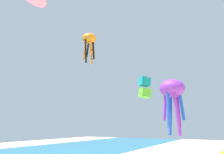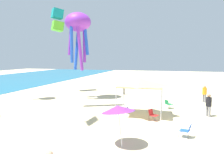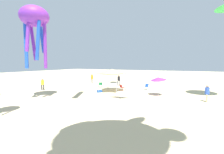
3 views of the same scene
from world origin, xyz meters
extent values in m
cube|color=beige|center=(0.00, 0.00, -0.05)|extent=(120.00, 120.00, 0.10)
cylinder|color=#B7B7BC|center=(0.90, 2.10, 1.19)|extent=(0.07, 0.07, 2.37)
cylinder|color=#B7B7BC|center=(3.66, 2.20, 1.19)|extent=(0.07, 0.07, 2.37)
cylinder|color=#B7B7BC|center=(0.78, 5.42, 1.19)|extent=(0.07, 0.07, 2.37)
cylinder|color=#B7B7BC|center=(3.54, 5.52, 1.19)|extent=(0.07, 0.07, 2.37)
cube|color=#D1B784|center=(2.22, 3.81, 2.42)|extent=(2.95, 3.49, 0.10)
pyramid|color=#D1B784|center=(2.22, 3.81, 2.75)|extent=(2.89, 3.42, 0.54)
cylinder|color=silver|center=(-4.00, 3.90, 1.08)|extent=(0.23, 0.33, 2.16)
cone|color=purple|center=(-3.91, 4.04, 2.00)|extent=(1.80, 1.79, 0.70)
cylinder|color=black|center=(0.79, 2.51, 0.20)|extent=(0.02, 0.02, 0.40)
cylinder|color=black|center=(1.25, 2.26, 0.20)|extent=(0.02, 0.02, 0.40)
cylinder|color=black|center=(1.04, 2.96, 0.20)|extent=(0.02, 0.02, 0.40)
cylinder|color=black|center=(1.50, 2.72, 0.20)|extent=(0.02, 0.02, 0.40)
cube|color=red|center=(1.14, 2.61, 0.40)|extent=(0.70, 0.70, 0.03)
cube|color=red|center=(1.28, 2.87, 0.61)|extent=(0.50, 0.35, 0.41)
cylinder|color=black|center=(-1.33, 0.77, 0.20)|extent=(0.02, 0.02, 0.40)
cylinder|color=black|center=(-1.83, 0.91, 0.20)|extent=(0.02, 0.02, 0.40)
cylinder|color=black|center=(-1.47, 0.27, 0.20)|extent=(0.02, 0.02, 0.40)
cylinder|color=black|center=(-1.97, 0.41, 0.20)|extent=(0.02, 0.02, 0.40)
cube|color=blue|center=(-1.65, 0.59, 0.40)|extent=(0.64, 0.64, 0.03)
cube|color=blue|center=(-1.73, 0.31, 0.61)|extent=(0.51, 0.26, 0.41)
cylinder|color=black|center=(5.33, 1.26, 0.20)|extent=(0.02, 0.02, 0.40)
cylinder|color=black|center=(5.73, 1.60, 0.20)|extent=(0.02, 0.02, 0.40)
cylinder|color=black|center=(4.99, 1.66, 0.20)|extent=(0.02, 0.02, 0.40)
cylinder|color=black|center=(5.39, 1.99, 0.20)|extent=(0.02, 0.02, 0.40)
cube|color=#198C4C|center=(5.36, 1.63, 0.40)|extent=(0.73, 0.73, 0.03)
cube|color=#198C4C|center=(5.17, 1.85, 0.61)|extent=(0.46, 0.42, 0.41)
cube|color=blue|center=(3.29, 5.36, 0.18)|extent=(0.64, 0.72, 0.36)
cube|color=white|center=(3.29, 5.36, 0.38)|extent=(0.66, 0.74, 0.04)
cylinder|color=black|center=(11.62, 7.38, 0.38)|extent=(0.15, 0.15, 0.75)
cylinder|color=black|center=(11.35, 7.27, 0.38)|extent=(0.15, 0.15, 0.75)
cylinder|color=yellow|center=(11.48, 7.33, 1.08)|extent=(0.39, 0.39, 0.65)
sphere|color=tan|center=(11.48, 7.33, 1.53)|extent=(0.24, 0.24, 0.24)
cylinder|color=slate|center=(3.33, -1.48, 0.41)|extent=(0.16, 0.16, 0.83)
cylinder|color=slate|center=(3.63, -1.34, 0.41)|extent=(0.16, 0.16, 0.83)
cylinder|color=black|center=(3.48, -1.41, 1.19)|extent=(0.43, 0.43, 0.72)
sphere|color=#A87A56|center=(3.48, -1.41, 1.68)|extent=(0.27, 0.27, 0.27)
cylinder|color=slate|center=(9.33, -1.75, 0.41)|extent=(0.16, 0.16, 0.83)
cylinder|color=slate|center=(9.04, -1.89, 0.41)|extent=(0.16, 0.16, 0.83)
cylinder|color=orange|center=(9.18, -1.82, 1.19)|extent=(0.43, 0.43, 0.72)
sphere|color=tan|center=(9.18, -1.82, 1.68)|extent=(0.27, 0.27, 0.27)
cube|color=teal|center=(10.78, 16.17, 10.35)|extent=(1.98, 1.98, 1.36)
cube|color=#66D82D|center=(10.78, 16.17, 8.75)|extent=(1.98, 1.98, 1.36)
ellipsoid|color=purple|center=(7.18, 11.52, 8.53)|extent=(2.84, 2.84, 2.07)
cylinder|color=purple|center=(7.07, 12.43, 6.44)|extent=(0.37, 0.63, 3.03)
cylinder|color=blue|center=(6.33, 11.89, 6.02)|extent=(0.69, 0.49, 3.87)
cylinder|color=purple|center=(6.43, 10.97, 5.60)|extent=(0.71, 0.61, 4.71)
cylinder|color=blue|center=(7.28, 10.60, 6.44)|extent=(0.37, 0.63, 3.03)
cylinder|color=purple|center=(8.02, 11.15, 6.02)|extent=(0.69, 0.49, 3.87)
cylinder|color=blue|center=(7.92, 12.06, 5.60)|extent=(0.71, 0.61, 4.71)
camera|label=1|loc=(-18.26, 5.38, 4.32)|focal=35.92mm
camera|label=2|loc=(-14.43, 1.26, 4.68)|focal=34.01mm
camera|label=3|loc=(-6.94, 22.45, 3.79)|focal=24.70mm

